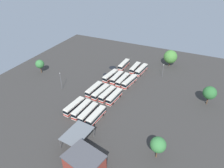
{
  "coord_description": "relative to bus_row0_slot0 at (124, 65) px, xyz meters",
  "views": [
    {
      "loc": [
        74.08,
        34.76,
        54.18
      ],
      "look_at": [
        -1.67,
        -0.98,
        1.55
      ],
      "focal_mm": 32.73,
      "sensor_mm": 36.0,
      "label": 1
    }
  ],
  "objects": [
    {
      "name": "lamp_post_near_entrance",
      "position": [
        1.27,
        22.27,
        2.24
      ],
      "size": [
        0.56,
        0.28,
        7.4
      ],
      "color": "slate",
      "rests_on": "ground_plane"
    },
    {
      "name": "bus_row0_slot2",
      "position": [
        0.99,
        7.04,
        -0.0
      ],
      "size": [
        10.36,
        2.97,
        3.54
      ],
      "color": "silver",
      "rests_on": "ground_plane"
    },
    {
      "name": "bus_row2_slot0",
      "position": [
        29.18,
        -2.88,
        0.0
      ],
      "size": [
        11.07,
        3.37,
        3.54
      ],
      "color": "silver",
      "rests_on": "ground_plane"
    },
    {
      "name": "tree_north_edge",
      "position": [
        52.21,
        32.65,
        3.74
      ],
      "size": [
        4.95,
        4.95,
        8.11
      ],
      "color": "brown",
      "rests_on": "ground_plane"
    },
    {
      "name": "puddle_near_shelter",
      "position": [
        6.14,
        -2.38,
        -1.87
      ],
      "size": [
        2.62,
        2.62,
        0.01
      ],
      "primitive_type": "cylinder",
      "color": "black",
      "rests_on": "ground_plane"
    },
    {
      "name": "ground_plane",
      "position": [
        22.62,
        3.38,
        -1.87
      ],
      "size": [
        121.14,
        121.14,
        0.0
      ],
      "primitive_type": "plane",
      "color": "#383533"
    },
    {
      "name": "bus_row3_slot0",
      "position": [
        43.68,
        -3.99,
        0.0
      ],
      "size": [
        11.04,
        3.55,
        3.54
      ],
      "color": "silver",
      "rests_on": "ground_plane"
    },
    {
      "name": "depot_building",
      "position": [
        65.76,
        14.65,
        1.22
      ],
      "size": [
        10.57,
        12.3,
        6.14
      ],
      "color": "maroon",
      "rests_on": "ground_plane"
    },
    {
      "name": "tree_northwest",
      "position": [
        15.93,
        45.16,
        3.94
      ],
      "size": [
        5.57,
        5.57,
        8.61
      ],
      "color": "brown",
      "rests_on": "ground_plane"
    },
    {
      "name": "puddle_front_lane",
      "position": [
        2.49,
        -5.87,
        -1.87
      ],
      "size": [
        4.17,
        4.17,
        0.01
      ],
      "primitive_type": "cylinder",
      "color": "black",
      "rests_on": "ground_plane"
    },
    {
      "name": "bus_row2_slot2",
      "position": [
        30.12,
        4.41,
        -0.0
      ],
      "size": [
        10.82,
        3.68,
        3.54
      ],
      "color": "silver",
      "rests_on": "ground_plane"
    },
    {
      "name": "puddle_centre_drain",
      "position": [
        36.63,
        -5.79,
        -1.87
      ],
      "size": [
        3.0,
        3.0,
        0.01
      ],
      "primitive_type": "cylinder",
      "color": "black",
      "rests_on": "ground_plane"
    },
    {
      "name": "bus_row1_slot1",
      "position": [
        14.85,
        2.26,
        -0.0
      ],
      "size": [
        10.49,
        3.02,
        3.54
      ],
      "color": "silver",
      "rests_on": "ground_plane"
    },
    {
      "name": "maintenance_shelter",
      "position": [
        57.63,
        6.83,
        2.29
      ],
      "size": [
        11.12,
        8.08,
        4.36
      ],
      "color": "slate",
      "rests_on": "ground_plane"
    },
    {
      "name": "bus_row2_slot1",
      "position": [
        29.93,
        1.0,
        0.0
      ],
      "size": [
        11.35,
        3.88,
        3.54
      ],
      "color": "silver",
      "rests_on": "ground_plane"
    },
    {
      "name": "lamp_post_far_corner",
      "position": [
        32.99,
        -18.42,
        2.93
      ],
      "size": [
        0.56,
        0.28,
        8.77
      ],
      "color": "slate",
      "rests_on": "ground_plane"
    },
    {
      "name": "tree_east_edge",
      "position": [
        -13.3,
        22.88,
        3.96
      ],
      "size": [
        7.5,
        7.5,
        9.58
      ],
      "color": "brown",
      "rests_on": "ground_plane"
    },
    {
      "name": "puddle_back_corner",
      "position": [
        8.27,
        -1.56,
        -1.87
      ],
      "size": [
        2.07,
        2.07,
        0.01
      ],
      "primitive_type": "cylinder",
      "color": "black",
      "rests_on": "ground_plane"
    },
    {
      "name": "bus_row1_slot2",
      "position": [
        15.66,
        5.85,
        0.0
      ],
      "size": [
        11.09,
        3.31,
        3.54
      ],
      "color": "silver",
      "rests_on": "ground_plane"
    },
    {
      "name": "puddle_between_rows",
      "position": [
        11.43,
        -5.83,
        -1.87
      ],
      "size": [
        2.98,
        2.98,
        0.01
      ],
      "primitive_type": "cylinder",
      "color": "black",
      "rests_on": "ground_plane"
    },
    {
      "name": "bus_row3_slot3",
      "position": [
        45.04,
        7.02,
        -0.0
      ],
      "size": [
        10.71,
        3.24,
        3.54
      ],
      "color": "silver",
      "rests_on": "ground_plane"
    },
    {
      "name": "bus_row0_slot0",
      "position": [
        0.0,
        0.0,
        0.0
      ],
      "size": [
        10.88,
        2.8,
        3.54
      ],
      "color": "silver",
      "rests_on": "ground_plane"
    },
    {
      "name": "bus_row3_slot2",
      "position": [
        44.77,
        3.3,
        0.0
      ],
      "size": [
        11.18,
        3.05,
        3.54
      ],
      "color": "silver",
      "rests_on": "ground_plane"
    },
    {
      "name": "bus_row2_slot3",
      "position": [
        30.47,
        8.01,
        -0.0
      ],
      "size": [
        10.56,
        3.47,
        3.54
      ],
      "color": "silver",
      "rests_on": "ground_plane"
    },
    {
      "name": "tree_south_edge",
      "position": [
        24.61,
        -38.57,
        3.38
      ],
      "size": [
        4.59,
        4.59,
        7.57
      ],
      "color": "brown",
      "rests_on": "ground_plane"
    },
    {
      "name": "bus_row1_slot0",
      "position": [
        14.65,
        -1.46,
        0.0
      ],
      "size": [
        11.3,
        3.97,
        3.54
      ],
      "color": "silver",
      "rests_on": "ground_plane"
    },
    {
      "name": "bus_row1_slot3",
      "position": [
        15.78,
        9.43,
        0.0
      ],
      "size": [
        11.35,
        4.16,
        3.54
      ],
      "color": "silver",
      "rests_on": "ground_plane"
    },
    {
      "name": "bus_row0_slot3",
      "position": [
        1.57,
        10.9,
        0.0
      ],
      "size": [
        11.44,
        3.74,
        3.54
      ],
      "color": "silver",
      "rests_on": "ground_plane"
    },
    {
      "name": "bus_row3_slot1",
      "position": [
        43.99,
        -0.24,
        0.0
      ],
      "size": [
        11.07,
        3.02,
        3.54
      ],
      "color": "silver",
      "rests_on": "ground_plane"
    }
  ]
}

